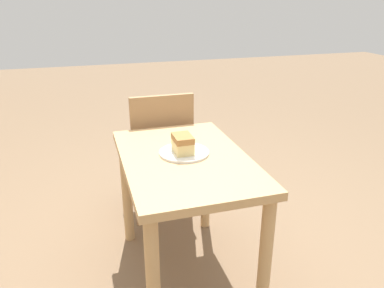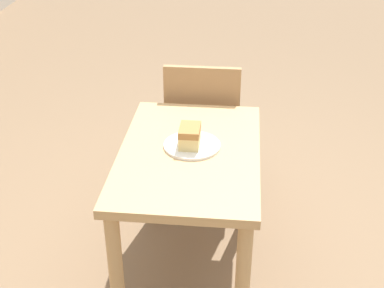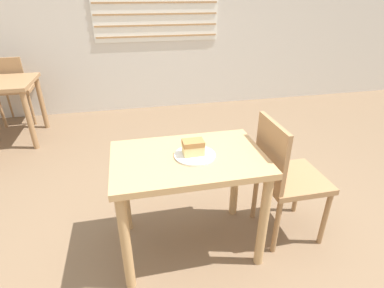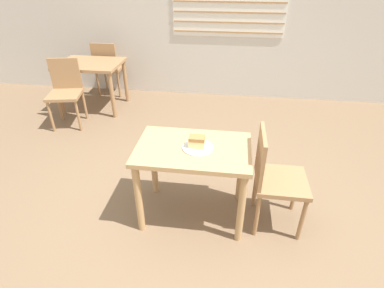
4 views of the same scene
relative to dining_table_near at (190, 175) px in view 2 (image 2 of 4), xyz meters
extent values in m
plane|color=#7A6047|center=(0.02, -0.11, -0.59)|extent=(14.00, 14.00, 0.00)
cube|color=tan|center=(0.00, 0.00, 0.11)|extent=(0.93, 0.61, 0.04)
cylinder|color=tan|center=(0.42, -0.26, -0.25)|extent=(0.06, 0.06, 0.68)
cylinder|color=tan|center=(-0.42, 0.26, -0.25)|extent=(0.06, 0.06, 0.68)
cylinder|color=tan|center=(0.42, 0.26, -0.25)|extent=(0.06, 0.06, 0.68)
cube|color=#9E754C|center=(0.74, -0.01, -0.14)|extent=(0.42, 0.42, 0.04)
cylinder|color=#9E754C|center=(0.92, -0.19, -0.37)|extent=(0.04, 0.04, 0.44)
cylinder|color=#9E754C|center=(0.92, 0.17, -0.37)|extent=(0.04, 0.04, 0.44)
cylinder|color=#9E754C|center=(0.56, -0.19, -0.37)|extent=(0.04, 0.04, 0.44)
cylinder|color=#9E754C|center=(0.56, 0.17, -0.37)|extent=(0.04, 0.04, 0.44)
cube|color=#9E754C|center=(0.54, -0.01, 0.09)|extent=(0.03, 0.40, 0.42)
cylinder|color=white|center=(0.04, -0.01, 0.13)|extent=(0.25, 0.25, 0.01)
cube|color=#E0C67F|center=(0.03, 0.00, 0.17)|extent=(0.12, 0.09, 0.06)
cube|color=#A3703D|center=(0.03, 0.00, 0.21)|extent=(0.13, 0.09, 0.03)
camera|label=1|loc=(-1.63, 0.45, 0.87)|focal=35.00mm
camera|label=2|loc=(-1.99, -0.21, 1.31)|focal=50.00mm
camera|label=3|loc=(-0.32, -1.55, 1.03)|focal=28.00mm
camera|label=4|loc=(0.27, -2.03, 1.43)|focal=28.00mm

